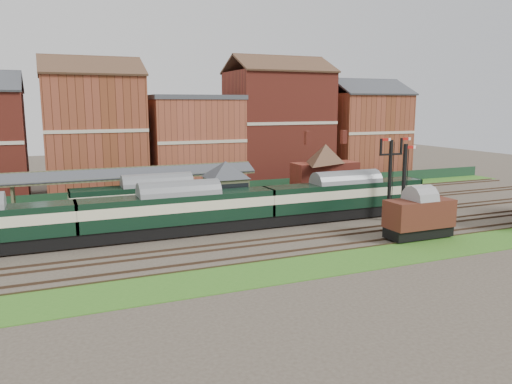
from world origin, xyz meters
name	(u,v)px	position (x,y,z in m)	size (l,w,h in m)	color
ground	(268,226)	(0.00, 0.00, 0.00)	(160.00, 160.00, 0.00)	#473D33
grass_back	(214,197)	(0.00, 16.00, 0.03)	(90.00, 4.50, 0.06)	#2D6619
grass_front	(335,262)	(0.00, -12.00, 0.03)	(90.00, 5.00, 0.06)	#2D6619
fence	(209,189)	(0.00, 18.00, 0.75)	(90.00, 0.12, 1.50)	#193823
platform	(189,206)	(-5.00, 9.75, 0.50)	(55.00, 3.40, 1.00)	#2D2D2D
signal_box	(226,190)	(-3.00, 3.25, 3.19)	(5.40, 5.40, 6.00)	#667755
brick_hut	(298,204)	(5.00, 3.25, 1.20)	(3.20, 2.64, 2.94)	brown
station_building	(325,167)	(12.00, 9.75, 3.96)	(8.10, 8.10, 5.90)	maroon
canopy	(131,172)	(-11.00, 9.75, 4.58)	(26.00, 3.89, 4.08)	#4A4D30
semaphore_bracket	(390,174)	(12.04, -2.50, 4.63)	(3.60, 0.25, 8.18)	black
semaphore_siding	(404,187)	(10.02, -7.00, 4.16)	(1.23, 0.25, 8.00)	black
town_backdrop	(192,137)	(-0.18, 25.00, 7.00)	(69.00, 10.00, 16.00)	maroon
dmu_train	(179,210)	(-8.46, 0.00, 2.31)	(51.21, 2.69, 3.93)	black
platform_railcar	(158,198)	(-9.00, 6.50, 2.24)	(16.51, 2.61, 3.80)	black
goods_van_a	(419,215)	(10.15, -9.00, 2.03)	(5.87, 2.54, 3.56)	black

